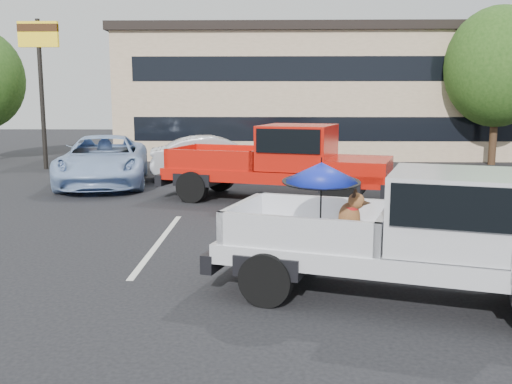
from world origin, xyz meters
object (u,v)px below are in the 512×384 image
tree_right (498,67)px  silver_pickup (434,230)px  silver_sedan (217,158)px  tree_back (389,71)px  motel_sign (39,54)px  red_pickup (291,160)px  blue_suv (104,160)px

tree_right → silver_pickup: bearing=-113.3°
silver_pickup → silver_sedan: silver_pickup is taller
tree_right → silver_sedan: size_ratio=1.44×
tree_back → silver_pickup: bearing=-100.0°
motel_sign → silver_sedan: bearing=-21.5°
silver_sedan → motel_sign: bearing=57.9°
motel_sign → silver_sedan: size_ratio=1.28×
silver_pickup → tree_back: bearing=97.8°
tree_right → tree_back: bearing=110.6°
red_pickup → silver_sedan: red_pickup is taller
tree_right → blue_suv: 16.91m
motel_sign → tree_back: tree_back is taller
silver_sedan → blue_suv: (-3.67, -1.38, 0.05)m
tree_right → red_pickup: size_ratio=0.98×
tree_back → blue_suv: (-12.33, -14.26, -3.59)m
tree_back → silver_sedan: tree_back is taller
silver_pickup → blue_suv: (-7.86, 11.07, -0.23)m
tree_back → red_pickup: bearing=-109.7°
silver_pickup → silver_sedan: (-4.19, 12.45, -0.28)m
motel_sign → tree_right: size_ratio=0.88×
motel_sign → red_pickup: (9.83, -7.25, -3.48)m
motel_sign → tree_right: 19.11m
motel_sign → silver_sedan: (7.34, -2.88, -3.88)m
silver_sedan → blue_suv: 3.92m
motel_sign → blue_suv: 6.80m
motel_sign → blue_suv: motel_sign is taller
tree_back → blue_suv: bearing=-130.8°
motel_sign → silver_pickup: bearing=-53.1°
tree_right → silver_pickup: (-7.47, -17.33, -3.16)m
motel_sign → tree_back: bearing=32.0°
silver_pickup → motel_sign: bearing=144.8°
motel_sign → silver_sedan: motel_sign is taller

